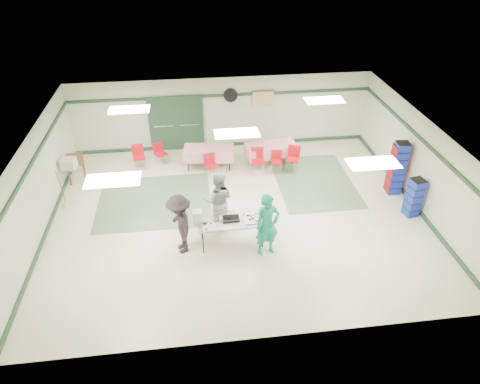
{
  "coord_description": "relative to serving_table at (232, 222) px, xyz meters",
  "views": [
    {
      "loc": [
        -1.21,
        -10.3,
        7.68
      ],
      "look_at": [
        0.05,
        -0.3,
        0.99
      ],
      "focal_mm": 32.0,
      "sensor_mm": 36.0,
      "label": 1
    }
  ],
  "objects": [
    {
      "name": "volunteer_dark",
      "position": [
        -1.36,
        -0.12,
        0.15
      ],
      "size": [
        0.89,
        1.24,
        1.73
      ],
      "primitive_type": "imported",
      "rotation": [
        0.0,
        0.0,
        -1.33
      ],
      "color": "black",
      "rests_on": "floor"
    },
    {
      "name": "dining_table_b",
      "position": [
        -0.34,
        4.23,
        -0.15
      ],
      "size": [
        1.79,
        0.96,
        0.77
      ],
      "rotation": [
        0.0,
        0.0,
        -0.12
      ],
      "color": "red",
      "rests_on": "floor"
    },
    {
      "name": "crate_stack_blue_b",
      "position": [
        5.45,
        0.64,
        -0.1
      ],
      "size": [
        0.44,
        0.44,
        1.23
      ],
      "primitive_type": "cube",
      "rotation": [
        0.0,
        0.0,
        0.18
      ],
      "color": "#1B24A6",
      "rests_on": "floor"
    },
    {
      "name": "foam_box_stack",
      "position": [
        -0.89,
        0.06,
        0.22
      ],
      "size": [
        0.26,
        0.24,
        0.36
      ],
      "primitive_type": "cube",
      "rotation": [
        0.0,
        0.0,
        0.02
      ],
      "color": "white",
      "rests_on": "serving_table"
    },
    {
      "name": "baseboard_back",
      "position": [
        0.3,
        5.77,
        -0.66
      ],
      "size": [
        11.0,
        0.06,
        0.12
      ],
      "primitive_type": "cube",
      "color": "#203A27",
      "rests_on": "floor"
    },
    {
      "name": "chair_c",
      "position": [
        2.54,
        3.66,
        -0.16
      ],
      "size": [
        0.56,
        0.56,
        0.91
      ],
      "rotation": [
        0.0,
        0.0,
        -0.41
      ],
      "color": "#B10E0F",
      "rests_on": "floor"
    },
    {
      "name": "green_patch_a",
      "position": [
        -2.2,
        2.3,
        -0.71
      ],
      "size": [
        3.5,
        3.0,
        0.01
      ],
      "primitive_type": "cube",
      "color": "#5F7C5A",
      "rests_on": "floor"
    },
    {
      "name": "wall_front",
      "position": [
        0.3,
        -3.2,
        0.63
      ],
      "size": [
        11.0,
        0.0,
        11.0
      ],
      "primitive_type": "plane",
      "rotation": [
        -1.57,
        0.0,
        0.0
      ],
      "color": "beige",
      "rests_on": "floor"
    },
    {
      "name": "chair_a",
      "position": [
        1.95,
        3.65,
        -0.24
      ],
      "size": [
        0.42,
        0.42,
        0.78
      ],
      "rotation": [
        0.0,
        0.0,
        -0.18
      ],
      "color": "#B10E0F",
      "rests_on": "floor"
    },
    {
      "name": "chair_d",
      "position": [
        -0.32,
        3.65,
        -0.22
      ],
      "size": [
        0.48,
        0.48,
        0.81
      ],
      "rotation": [
        0.0,
        0.0,
        0.33
      ],
      "color": "#B10E0F",
      "rests_on": "floor"
    },
    {
      "name": "door_frame",
      "position": [
        -1.43,
        5.72,
        0.33
      ],
      "size": [
        2.0,
        0.03,
        2.15
      ],
      "primitive_type": "cube",
      "color": "#203A27",
      "rests_on": "floor"
    },
    {
      "name": "sheet_tray_right",
      "position": [
        0.63,
        -0.01,
        0.06
      ],
      "size": [
        0.62,
        0.47,
        0.02
      ],
      "primitive_type": "cube",
      "rotation": [
        0.0,
        0.0,
        0.02
      ],
      "color": "silver",
      "rests_on": "serving_table"
    },
    {
      "name": "chair_loose_a",
      "position": [
        -2.07,
        4.69,
        -0.22
      ],
      "size": [
        0.53,
        0.53,
        0.81
      ],
      "rotation": [
        0.0,
        0.0,
        0.65
      ],
      "color": "#B10E0F",
      "rests_on": "floor"
    },
    {
      "name": "double_door_right",
      "position": [
        -0.95,
        5.74,
        0.33
      ],
      "size": [
        0.9,
        0.06,
        2.1
      ],
      "primitive_type": "cube",
      "color": "#959896",
      "rests_on": "floor"
    },
    {
      "name": "dining_table_a",
      "position": [
        1.86,
        4.23,
        -0.15
      ],
      "size": [
        1.85,
        1.01,
        0.77
      ],
      "rotation": [
        0.0,
        0.0,
        0.14
      ],
      "color": "red",
      "rests_on": "floor"
    },
    {
      "name": "double_door_left",
      "position": [
        -1.9,
        5.74,
        0.33
      ],
      "size": [
        0.9,
        0.06,
        2.1
      ],
      "primitive_type": "cube",
      "color": "#959896",
      "rests_on": "floor"
    },
    {
      "name": "ceiling",
      "position": [
        0.3,
        1.3,
        1.98
      ],
      "size": [
        11.0,
        11.0,
        0.0
      ],
      "primitive_type": "plane",
      "rotation": [
        3.14,
        0.0,
        0.0
      ],
      "color": "white",
      "rests_on": "wall_back"
    },
    {
      "name": "broom",
      "position": [
        -4.93,
        2.43,
        -0.08
      ],
      "size": [
        0.04,
        0.2,
        1.22
      ],
      "primitive_type": "cylinder",
      "rotation": [
        0.14,
        0.0,
        -0.04
      ],
      "color": "brown",
      "rests_on": "floor"
    },
    {
      "name": "baking_pan",
      "position": [
        -0.01,
        0.03,
        0.08
      ],
      "size": [
        0.46,
        0.29,
        0.08
      ],
      "primitive_type": "cube",
      "rotation": [
        0.0,
        0.0,
        0.02
      ],
      "color": "black",
      "rests_on": "serving_table"
    },
    {
      "name": "chair_b",
      "position": [
        1.3,
        3.67,
        -0.15
      ],
      "size": [
        0.43,
        0.43,
        0.92
      ],
      "rotation": [
        0.0,
        0.0,
        0.01
      ],
      "color": "#B10E0F",
      "rests_on": "floor"
    },
    {
      "name": "sheet_tray_mid",
      "position": [
        -0.17,
        0.17,
        0.06
      ],
      "size": [
        0.59,
        0.45,
        0.02
      ],
      "primitive_type": "cube",
      "rotation": [
        0.0,
        0.0,
        0.02
      ],
      "color": "silver",
      "rests_on": "serving_table"
    },
    {
      "name": "trim_right",
      "position": [
        5.77,
        1.3,
        1.33
      ],
      "size": [
        0.06,
        9.0,
        0.1
      ],
      "primitive_type": "cube",
      "rotation": [
        0.0,
        0.0,
        1.57
      ],
      "color": "#203A27",
      "rests_on": "wall_back"
    },
    {
      "name": "green_patch_b",
      "position": [
        3.1,
        2.8,
        -0.71
      ],
      "size": [
        2.5,
        3.5,
        0.01
      ],
      "primitive_type": "cube",
      "color": "#5F7C5A",
      "rests_on": "floor"
    },
    {
      "name": "crate_stack_blue_a",
      "position": [
        5.45,
        1.87,
        0.18
      ],
      "size": [
        0.43,
        0.43,
        1.78
      ],
      "primitive_type": "cube",
      "rotation": [
        0.0,
        0.0,
        -0.09
      ],
      "color": "#1B24A6",
      "rests_on": "floor"
    },
    {
      "name": "volunteer_grey",
      "position": [
        -0.28,
        0.79,
        0.17
      ],
      "size": [
        0.93,
        0.77,
        1.77
      ],
      "primitive_type": "imported",
      "rotation": [
        0.0,
        0.0,
        3.02
      ],
      "color": "gray",
      "rests_on": "floor"
    },
    {
      "name": "serving_table",
      "position": [
        0.0,
        0.0,
        0.0
      ],
      "size": [
        1.86,
        0.79,
        0.76
      ],
      "rotation": [
        0.0,
        0.0,
        0.02
      ],
      "color": "#B5B5B0",
      "rests_on": "floor"
    },
    {
      "name": "scroll_banner",
      "position": [
        1.8,
        5.74,
        1.13
      ],
      "size": [
        0.8,
        0.02,
        0.6
      ],
      "primitive_type": "cube",
      "color": "#D1AE82",
      "rests_on": "wall_back"
    },
    {
      "name": "trim_back",
      "position": [
        0.3,
        5.77,
        1.33
      ],
      "size": [
        11.0,
        0.06,
        0.1
      ],
      "primitive_type": "cube",
      "color": "#203A27",
      "rests_on": "wall_back"
    },
    {
      "name": "floor",
      "position": [
        0.3,
        1.3,
        -0.72
      ],
      "size": [
        11.0,
        11.0,
        0.0
      ],
      "primitive_type": "plane",
      "color": "beige",
      "rests_on": "ground"
    },
    {
      "name": "baseboard_right",
      "position": [
        5.77,
        1.3,
        -0.66
      ],
      "size": [
        0.06,
        9.0,
        0.12
      ],
      "primitive_type": "cube",
      "rotation": [
        0.0,
        0.0,
        1.57
      ],
      "color": "#203A27",
      "rests_on": "floor"
    },
    {
      "name": "trim_left",
      "position": [
        -5.17,
        1.3,
        1.33
      ],
      "size": [
        0.06,
        9.0,
        0.1
      ],
      "primitive_type": "cube",
      "rotation": [
        0.0,
        0.0,
        1.57
      ],
      "color": "#203A27",
      "rests_on": "wall_back"
    },
    {
      "name": "wall_right",
      "position": [
        5.8,
        1.3,
        0.63
      ],
      "size": [
        0.0,
        9.0,
        9.0
      ],
      "primitive_type": "plane",
      "rotation": [
        1.57,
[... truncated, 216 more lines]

